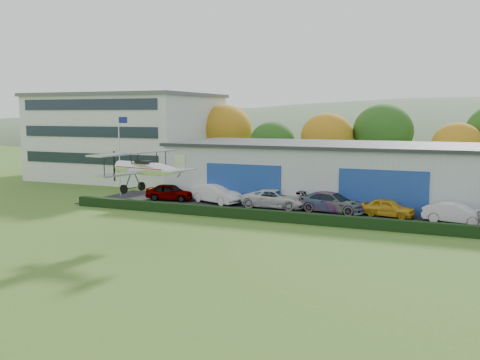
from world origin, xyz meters
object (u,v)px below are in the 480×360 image
at_px(flagpole, 120,147).
at_px(car_4, 388,208).
at_px(hangar, 393,174).
at_px(car_2, 275,199).
at_px(car_3, 332,202).
at_px(office_block, 128,136).
at_px(car_5, 456,213).
at_px(car_1, 216,194).
at_px(car_0, 170,192).
at_px(biplane, 145,167).

height_order(flagpole, car_4, flagpole).
distance_m(hangar, car_2, 11.12).
bearing_deg(car_2, car_3, -90.89).
relative_size(office_block, car_4, 5.06).
relative_size(car_3, car_5, 1.21).
distance_m(car_1, car_3, 10.56).
distance_m(car_1, car_4, 15.06).
bearing_deg(car_0, office_block, 40.00).
distance_m(flagpole, car_1, 11.14).
bearing_deg(car_2, car_1, 87.40).
distance_m(car_5, biplane, 22.65).
bearing_deg(biplane, car_4, 56.77).
height_order(flagpole, car_3, flagpole).
bearing_deg(car_3, hangar, -23.02).
bearing_deg(office_block, car_1, -35.71).
height_order(car_2, car_5, car_2).
distance_m(car_4, car_5, 4.96).
xyz_separation_m(car_0, car_2, (10.28, -0.04, 0.01)).
xyz_separation_m(car_1, car_4, (15.05, -0.53, -0.14)).
xyz_separation_m(car_0, car_4, (19.67, -0.30, -0.07)).
relative_size(car_2, biplane, 0.81).
bearing_deg(office_block, car_4, -22.41).
bearing_deg(car_4, office_block, 78.96).
bearing_deg(car_0, car_5, -98.19).
xyz_separation_m(car_0, car_5, (24.57, -1.03, -0.01)).
xyz_separation_m(car_2, biplane, (-3.73, -14.14, 3.85)).
xyz_separation_m(hangar, car_2, (-8.79, -6.56, -1.83)).
xyz_separation_m(car_2, car_5, (14.29, -0.99, -0.02)).
distance_m(car_0, car_2, 10.28).
bearing_deg(hangar, car_4, -85.01).
xyz_separation_m(car_3, car_5, (9.41, -0.92, -0.05)).
bearing_deg(car_1, car_3, -70.72).
distance_m(flagpole, car_5, 30.69).
bearing_deg(car_2, biplane, 165.23).
xyz_separation_m(car_3, biplane, (-8.62, -14.07, 3.83)).
bearing_deg(office_block, car_3, -25.15).
height_order(car_3, biplane, biplane).
bearing_deg(hangar, car_1, -156.44).
bearing_deg(car_0, car_1, -93.03).
bearing_deg(car_5, office_block, 80.70).
bearing_deg(flagpole, biplane, -50.00).
bearing_deg(car_4, hangar, 16.35).
bearing_deg(car_1, hangar, -45.34).
bearing_deg(car_1, biplane, -151.26).
bearing_deg(biplane, office_block, 136.61).
distance_m(car_1, biplane, 15.02).
bearing_deg(biplane, flagpole, 140.17).
bearing_deg(office_block, hangar, -12.01).
bearing_deg(car_5, biplane, 137.55).
bearing_deg(car_3, car_0, 97.01).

